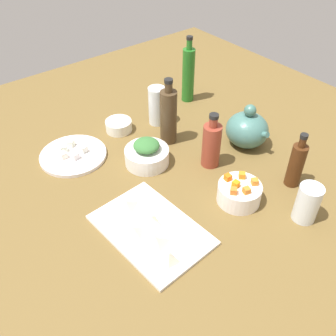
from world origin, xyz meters
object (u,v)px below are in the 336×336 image
plate_tofu (73,155)px  bowl_greens (146,157)px  cutting_board (151,230)px  bowl_carrots (239,193)px  bottle_2 (211,144)px  bottle_1 (188,74)px  bottle_3 (296,164)px  drinking_glass_1 (157,106)px  bowl_small_side (119,126)px  drinking_glass_0 (307,203)px  bottle_0 (168,116)px  teapot (247,129)px

plate_tofu → bowl_greens: 25.17cm
cutting_board → bowl_carrots: size_ratio=2.49×
bottle_2 → bowl_greens: bearing=-129.3°
bottle_1 → bottle_3: size_ratio=1.44×
drinking_glass_1 → bowl_carrots: bearing=-7.8°
bowl_small_side → drinking_glass_1: (4.52, 14.30, 5.22)cm
cutting_board → plate_tofu: 42.56cm
drinking_glass_0 → drinking_glass_1: size_ratio=0.80×
bowl_greens → drinking_glass_1: drinking_glass_1 is taller
cutting_board → bowl_greens: (-24.42, 16.18, 2.20)cm
plate_tofu → bowl_carrots: (49.11, 28.35, 2.35)cm
plate_tofu → bottle_1: 56.41cm
drinking_glass_1 → cutting_board: bearing=-39.1°
cutting_board → bottle_0: (-29.85, 29.85, 9.78)cm
bowl_small_side → drinking_glass_1: drinking_glass_1 is taller
bottle_0 → bottle_1: size_ratio=0.90×
cutting_board → drinking_glass_1: bearing=140.9°
bottle_2 → bottle_3: size_ratio=1.03×
teapot → bottle_1: 36.77cm
bowl_carrots → bottle_0: 37.24cm
bottle_1 → drinking_glass_1: bottle_1 is taller
plate_tofu → bowl_small_side: 21.03cm
plate_tofu → bowl_small_side: bowl_small_side is taller
bowl_small_side → teapot: (34.80, 30.14, 4.20)cm
bottle_1 → drinking_glass_0: size_ratio=2.31×
cutting_board → bottle_1: 72.75cm
drinking_glass_0 → drinking_glass_1: (-64.39, -2.70, 1.48)cm
bowl_greens → teapot: bearing=68.7°
bowl_small_side → bottle_1: 35.76cm
bowl_carrots → bottle_3: 19.72cm
bowl_greens → bottle_1: (-23.11, 37.80, 8.73)cm
drinking_glass_1 → bottle_0: bearing=-18.5°
bottle_3 → drinking_glass_1: 54.60cm
drinking_glass_0 → bottle_1: bearing=166.0°
bowl_greens → bottle_3: (36.05, 29.47, 5.00)cm
bowl_carrots → plate_tofu: bearing=-150.0°
cutting_board → bottle_0: 43.33cm
bottle_0 → bowl_greens: bearing=-68.4°
teapot → drinking_glass_0: (34.11, -13.14, -0.46)cm
bowl_small_side → drinking_glass_0: 71.07cm
cutting_board → bowl_small_side: 50.16cm
bowl_small_side → bottle_1: bottle_1 is taller
bowl_carrots → cutting_board: bearing=-103.6°
bowl_greens → teapot: size_ratio=0.89×
bowl_small_side → drinking_glass_0: drinking_glass_0 is taller
bottle_3 → drinking_glass_1: (-53.30, -11.85, -0.47)cm
bottle_1 → bowl_carrots: bearing=-26.3°
bowl_carrots → bottle_1: 60.96cm
bottle_1 → teapot: bearing=-6.8°
plate_tofu → bottle_3: bearing=40.8°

